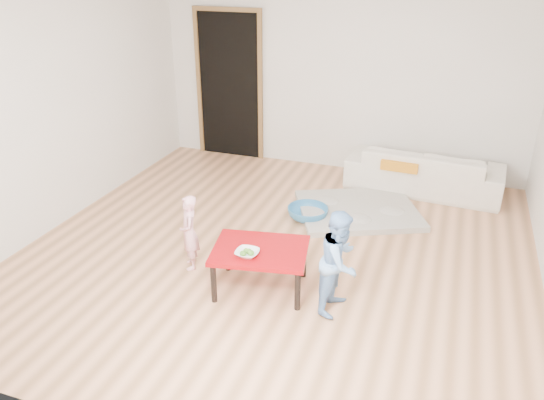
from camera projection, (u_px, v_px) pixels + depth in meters
The scene contains 13 objects.
floor at pixel (279, 249), 5.45m from camera, with size 5.00×5.00×0.01m, color #9D6B43.
back_wall at pixel (340, 75), 7.03m from camera, with size 5.00×0.02×2.60m, color silver.
left_wall at pixel (58, 104), 5.66m from camera, with size 0.02×5.00×2.60m, color silver.
doorway at pixel (230, 87), 7.62m from camera, with size 1.02×0.08×2.11m, color brown, non-canonical shape.
sofa at pixel (424, 170), 6.70m from camera, with size 1.90×0.74×0.55m, color silver.
cushion at pixel (402, 162), 6.54m from camera, with size 0.45×0.40×0.12m, color orange.
red_table at pixel (260, 269), 4.73m from camera, with size 0.83×0.62×0.41m, color maroon, non-canonical shape.
bowl at pixel (247, 253), 4.53m from camera, with size 0.20×0.20×0.05m, color white.
broccoli at pixel (247, 253), 4.52m from camera, with size 0.12×0.12×0.06m, color #2D5919, non-canonical shape.
child_pink at pixel (189, 232), 5.00m from camera, with size 0.27×0.18×0.74m, color pink.
child_blue at pixel (340, 262), 4.37m from camera, with size 0.44×0.35×0.91m, color #60A3DF.
basin at pixel (308, 213), 6.04m from camera, with size 0.46×0.46×0.14m, color teal.
blanket at pixel (358, 210), 6.20m from camera, with size 1.34×1.12×0.07m, color #AFA99B, non-canonical shape.
Camera 1 is at (1.52, -4.47, 2.76)m, focal length 35.00 mm.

